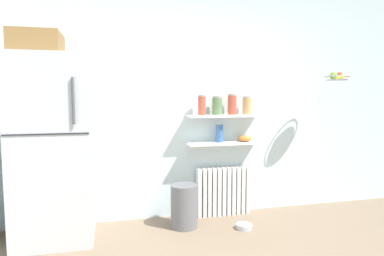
# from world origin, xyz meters

# --- Properties ---
(back_wall) EXTENTS (7.04, 0.10, 2.60)m
(back_wall) POSITION_xyz_m (0.00, 2.05, 1.30)
(back_wall) COLOR silver
(back_wall) RESTS_ON ground_plane
(refrigerator) EXTENTS (0.70, 0.69, 1.95)m
(refrigerator) POSITION_xyz_m (-1.55, 1.67, 0.92)
(refrigerator) COLOR #B7BABF
(refrigerator) RESTS_ON ground_plane
(radiator) EXTENTS (0.62, 0.12, 0.56)m
(radiator) POSITION_xyz_m (0.23, 1.92, 0.28)
(radiator) COLOR white
(radiator) RESTS_ON ground_plane
(wall_shelf_lower) EXTENTS (0.85, 0.22, 0.02)m
(wall_shelf_lower) POSITION_xyz_m (0.23, 1.89, 0.84)
(wall_shelf_lower) COLOR white
(wall_shelf_upper) EXTENTS (0.85, 0.22, 0.02)m
(wall_shelf_upper) POSITION_xyz_m (0.23, 1.89, 1.15)
(wall_shelf_upper) COLOR white
(storage_jar_0) EXTENTS (0.08, 0.08, 0.22)m
(storage_jar_0) POSITION_xyz_m (-0.03, 1.89, 1.27)
(storage_jar_0) COLOR #C64C38
(storage_jar_0) RESTS_ON wall_shelf_upper
(storage_jar_1) EXTENTS (0.11, 0.11, 0.21)m
(storage_jar_1) POSITION_xyz_m (0.14, 1.89, 1.27)
(storage_jar_1) COLOR #5B7F4C
(storage_jar_1) RESTS_ON wall_shelf_upper
(storage_jar_2) EXTENTS (0.10, 0.10, 0.23)m
(storage_jar_2) POSITION_xyz_m (0.32, 1.89, 1.28)
(storage_jar_2) COLOR #C64C38
(storage_jar_2) RESTS_ON wall_shelf_upper
(storage_jar_3) EXTENTS (0.10, 0.10, 0.21)m
(storage_jar_3) POSITION_xyz_m (0.50, 1.89, 1.26)
(storage_jar_3) COLOR tan
(storage_jar_3) RESTS_ON wall_shelf_upper
(vase) EXTENTS (0.08, 0.08, 0.20)m
(vase) POSITION_xyz_m (0.17, 1.89, 0.95)
(vase) COLOR #38609E
(vase) RESTS_ON wall_shelf_lower
(shelf_bowl) EXTENTS (0.16, 0.16, 0.07)m
(shelf_bowl) POSITION_xyz_m (0.48, 1.89, 0.89)
(shelf_bowl) COLOR orange
(shelf_bowl) RESTS_ON wall_shelf_lower
(trash_bin) EXTENTS (0.28, 0.28, 0.45)m
(trash_bin) POSITION_xyz_m (-0.29, 1.66, 0.23)
(trash_bin) COLOR slate
(trash_bin) RESTS_ON ground_plane
(pet_food_bowl) EXTENTS (0.16, 0.16, 0.05)m
(pet_food_bowl) POSITION_xyz_m (0.31, 1.46, 0.03)
(pet_food_bowl) COLOR #B7B7BC
(pet_food_bowl) RESTS_ON ground_plane
(hanging_fruit_basket) EXTENTS (0.29, 0.29, 0.10)m
(hanging_fruit_basket) POSITION_xyz_m (1.46, 1.61, 1.59)
(hanging_fruit_basket) COLOR #B2B2B7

